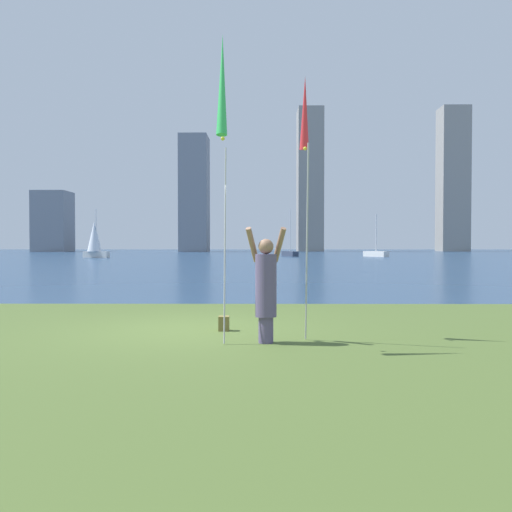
% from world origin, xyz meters
% --- Properties ---
extents(ground, '(120.00, 138.00, 0.12)m').
position_xyz_m(ground, '(0.00, 50.95, -0.06)').
color(ground, '#475B28').
extents(person, '(0.67, 0.49, 1.82)m').
position_xyz_m(person, '(1.35, -1.35, 0.90)').
color(person, '#594C72').
rests_on(person, ground).
extents(kite_flag_left, '(0.16, 1.03, 4.67)m').
position_xyz_m(kite_flag_left, '(0.70, -1.85, 3.80)').
color(kite_flag_left, '#B2B2B7').
rests_on(kite_flag_left, ground).
extents(kite_flag_right, '(0.16, 0.87, 4.31)m').
position_xyz_m(kite_flag_right, '(1.99, -0.82, 3.60)').
color(kite_flag_right, '#B2B2B7').
rests_on(kite_flag_right, ground).
extents(bag, '(0.19, 0.19, 0.26)m').
position_xyz_m(bag, '(0.61, -0.16, 0.13)').
color(bag, olive).
rests_on(bag, ground).
extents(sailboat_1, '(2.92, 1.82, 5.04)m').
position_xyz_m(sailboat_1, '(-15.93, 47.63, 1.95)').
color(sailboat_1, silver).
rests_on(sailboat_1, ground).
extents(sailboat_4, '(1.86, 3.14, 5.38)m').
position_xyz_m(sailboat_4, '(4.70, 54.36, 0.37)').
color(sailboat_4, '#333D51').
rests_on(sailboat_4, ground).
extents(sailboat_5, '(2.56, 3.05, 4.77)m').
position_xyz_m(sailboat_5, '(14.31, 52.73, 0.35)').
color(sailboat_5, silver).
rests_on(sailboat_5, ground).
extents(skyline_tower_0, '(5.89, 6.04, 10.64)m').
position_xyz_m(skyline_tower_0, '(-35.50, 88.57, 5.32)').
color(skyline_tower_0, gray).
rests_on(skyline_tower_0, ground).
extents(skyline_tower_1, '(4.84, 6.72, 20.19)m').
position_xyz_m(skyline_tower_1, '(-10.28, 87.81, 10.09)').
color(skyline_tower_1, gray).
rests_on(skyline_tower_1, ground).
extents(skyline_tower_2, '(4.55, 6.47, 25.87)m').
position_xyz_m(skyline_tower_2, '(10.35, 92.38, 12.93)').
color(skyline_tower_2, gray).
rests_on(skyline_tower_2, ground).
extents(skyline_tower_3, '(4.99, 4.69, 26.13)m').
position_xyz_m(skyline_tower_3, '(36.42, 92.07, 13.07)').
color(skyline_tower_3, gray).
rests_on(skyline_tower_3, ground).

